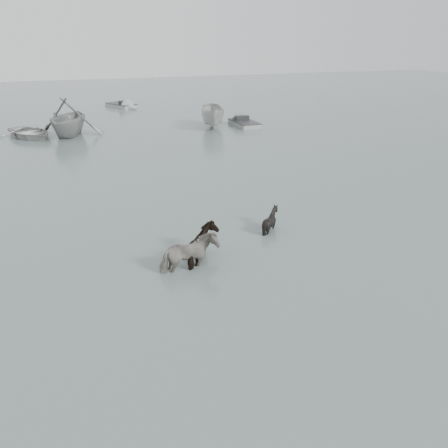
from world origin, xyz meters
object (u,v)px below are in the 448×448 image
(rowboat_lead, at_px, (30,131))
(pony_dark, at_px, (204,238))
(pony_black, at_px, (271,215))
(pony_pinto, at_px, (188,247))

(rowboat_lead, bearing_deg, pony_dark, -103.95)
(pony_black, bearing_deg, rowboat_lead, 21.78)
(pony_pinto, distance_m, pony_black, 4.21)
(pony_dark, relative_size, pony_black, 1.23)
(pony_pinto, relative_size, rowboat_lead, 0.41)
(pony_pinto, xyz_separation_m, pony_black, (3.75, 1.90, -0.18))
(pony_pinto, relative_size, pony_dark, 1.25)
(pony_black, height_order, rowboat_lead, pony_black)
(pony_black, relative_size, rowboat_lead, 0.26)
(pony_pinto, distance_m, rowboat_lead, 23.50)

